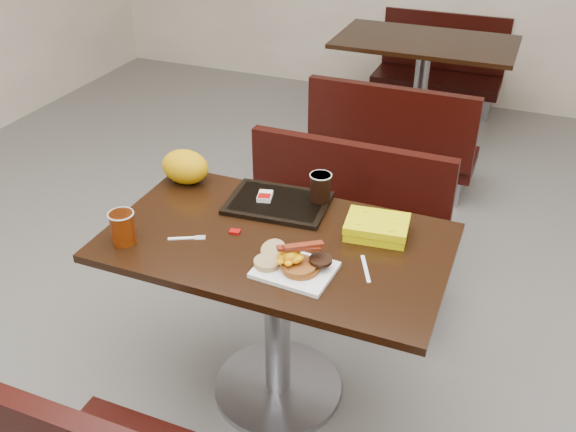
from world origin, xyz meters
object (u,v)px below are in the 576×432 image
at_px(pancake_stack, 301,267).
at_px(tray, 278,203).
at_px(bench_near_n, 335,231).
at_px(fork, 182,238).
at_px(clamshell, 377,227).
at_px(paper_bag, 185,167).
at_px(table_far, 420,93).
at_px(hashbrown_sleeve_left, 265,196).
at_px(bench_far_s, 396,133).
at_px(bench_far_n, 438,65).
at_px(coffee_cup_near, 123,228).
at_px(table_near, 277,320).
at_px(knife, 366,269).
at_px(platter, 295,270).
at_px(coffee_cup_far, 320,187).

relative_size(pancake_stack, tray, 0.32).
relative_size(bench_near_n, fork, 7.66).
bearing_deg(clamshell, bench_near_n, 114.00).
xyz_separation_m(fork, paper_bag, (-0.19, 0.37, 0.07)).
bearing_deg(table_far, hashbrown_sleeve_left, -93.32).
bearing_deg(bench_near_n, hashbrown_sleeve_left, -105.93).
height_order(table_far, bench_far_s, table_far).
bearing_deg(table_far, bench_far_n, 90.00).
bearing_deg(coffee_cup_near, table_near, 24.06).
relative_size(knife, clamshell, 0.68).
height_order(bench_far_s, bench_far_n, same).
distance_m(hashbrown_sleeve_left, clamshell, 0.46).
bearing_deg(bench_far_s, platter, -86.37).
bearing_deg(bench_near_n, fork, -110.57).
bearing_deg(fork, paper_bag, 90.87).
relative_size(table_near, bench_far_n, 1.20).
relative_size(bench_near_n, bench_far_n, 1.00).
distance_m(bench_near_n, tray, 0.63).
relative_size(table_near, bench_near_n, 1.20).
relative_size(bench_far_n, tray, 2.65).
distance_m(bench_near_n, clamshell, 0.75).
bearing_deg(clamshell, pancake_stack, -124.46).
bearing_deg(tray, knife, -37.16).
relative_size(knife, hashbrown_sleeve_left, 2.06).
xyz_separation_m(pancake_stack, clamshell, (0.17, 0.31, 0.00)).
bearing_deg(coffee_cup_far, fork, -132.10).
xyz_separation_m(hashbrown_sleeve_left, coffee_cup_far, (0.20, 0.07, 0.04)).
height_order(knife, coffee_cup_far, coffee_cup_far).
bearing_deg(hashbrown_sleeve_left, fork, -130.20).
xyz_separation_m(fork, tray, (0.23, 0.34, 0.01)).
relative_size(fork, tray, 0.35).
bearing_deg(tray, bench_far_s, 82.43).
bearing_deg(table_far, knife, -82.70).
bearing_deg(pancake_stack, bench_far_s, 94.20).
xyz_separation_m(bench_far_s, coffee_cup_near, (-0.48, -2.12, 0.45)).
distance_m(bench_near_n, knife, 0.91).
relative_size(table_far, bench_far_s, 1.20).
xyz_separation_m(table_far, knife, (0.34, -2.65, 0.38)).
height_order(bench_near_n, bench_far_n, same).
height_order(platter, fork, platter).
xyz_separation_m(knife, clamshell, (-0.02, 0.21, 0.03)).
height_order(tray, paper_bag, paper_bag).
height_order(bench_far_s, knife, knife).
distance_m(bench_near_n, bench_far_n, 2.60).
bearing_deg(table_near, pancake_stack, -45.66).
height_order(pancake_stack, tray, pancake_stack).
relative_size(table_far, hashbrown_sleeve_left, 16.83).
bearing_deg(bench_near_n, knife, -65.73).
distance_m(coffee_cup_near, fork, 0.20).
distance_m(bench_far_s, tray, 1.73).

